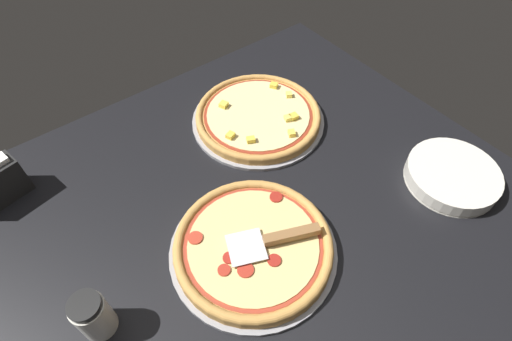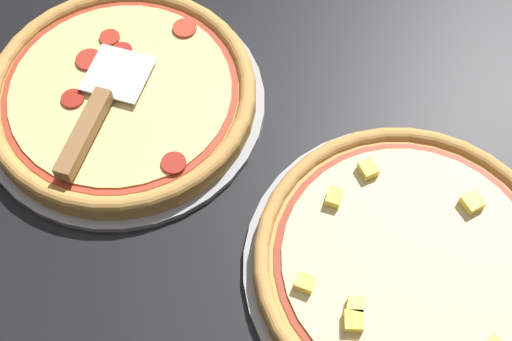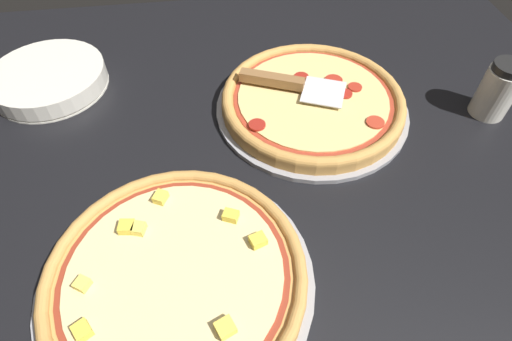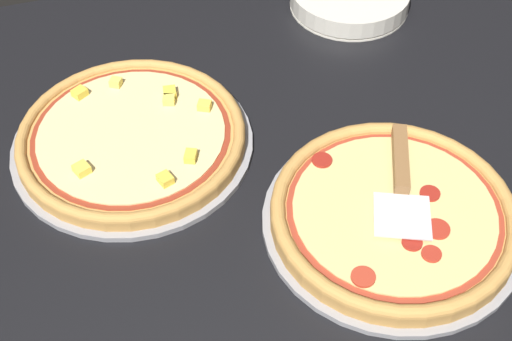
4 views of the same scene
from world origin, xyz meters
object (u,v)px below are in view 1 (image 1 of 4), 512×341
Objects in this scene: pizza_front at (253,245)px; pizza_back at (258,115)px; plate_stack at (452,176)px; serving_spatula at (282,237)px; parmesan_shaker at (93,315)px.

pizza_back is at bearing 50.77° from pizza_front.
pizza_front is 1.53× the size of plate_stack.
pizza_front is at bearing 149.13° from serving_spatula.
plate_stack is at bearing -13.12° from parmesan_shaker.
plate_stack is at bearing -15.76° from pizza_front.
serving_spatula reaches higher than plate_stack.
pizza_back is 55.52cm from plate_stack.
pizza_back is 43.17cm from serving_spatula.
plate_stack is at bearing -13.78° from serving_spatula.
parmesan_shaker reaches higher than pizza_front.
serving_spatula is at bearing 166.22° from plate_stack.
serving_spatula reaches higher than pizza_back.
pizza_back is at bearing 24.32° from parmesan_shaker.
serving_spatula is 49.70cm from plate_stack.
pizza_back is at bearing 118.23° from plate_stack.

